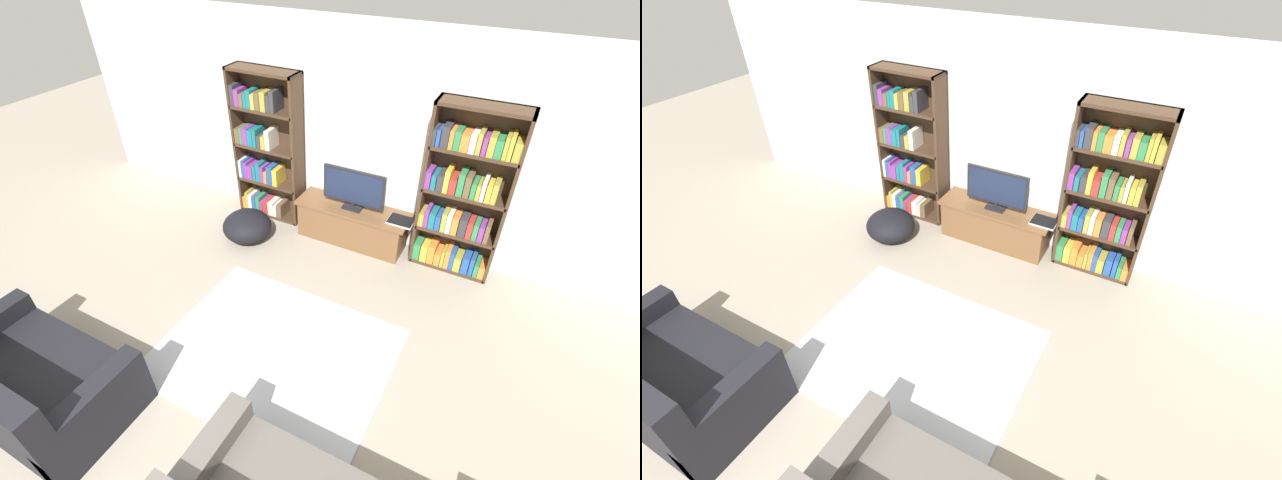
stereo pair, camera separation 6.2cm
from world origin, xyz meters
TOP-DOWN VIEW (x-y plane):
  - wall_back at (0.00, 4.23)m, footprint 8.80×0.06m
  - bookshelf_left at (-1.39, 4.06)m, footprint 0.92×0.30m
  - bookshelf_right at (1.17, 4.05)m, footprint 0.92×0.30m
  - tv_stand at (-0.08, 3.95)m, footprint 1.45×0.45m
  - television at (-0.08, 3.93)m, footprint 0.79×0.16m
  - laptop at (0.55, 3.93)m, footprint 0.31×0.23m
  - area_rug at (-0.00, 1.94)m, footprint 2.18×1.73m
  - couch_left_sectional at (-1.48, 0.55)m, footprint 1.60×0.95m
  - beanbag_ottoman at (-1.31, 3.37)m, footprint 0.63×0.63m

SIDE VIEW (x-z plane):
  - area_rug at x=0.00m, z-range 0.00..0.02m
  - beanbag_ottoman at x=-1.31m, z-range 0.00..0.38m
  - tv_stand at x=-0.08m, z-range 0.00..0.51m
  - couch_left_sectional at x=-1.48m, z-range -0.16..0.75m
  - laptop at x=0.55m, z-range 0.50..0.53m
  - television at x=-0.08m, z-range 0.52..1.04m
  - bookshelf_right at x=1.17m, z-range -0.06..1.93m
  - bookshelf_left at x=-1.39m, z-range -0.04..1.95m
  - wall_back at x=0.00m, z-range 0.00..2.60m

